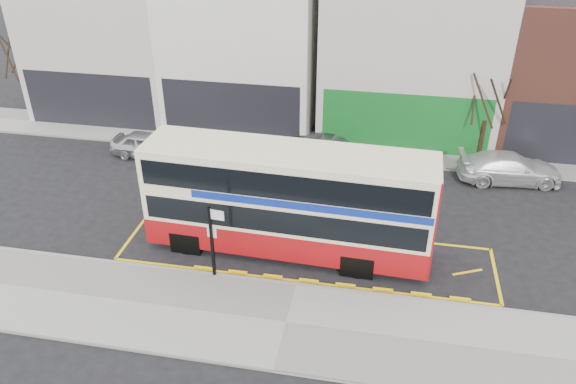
% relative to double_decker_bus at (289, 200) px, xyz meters
% --- Properties ---
extents(ground, '(120.00, 120.00, 0.00)m').
position_rel_double_decker_bus_xyz_m(ground, '(0.67, -1.78, -2.22)').
color(ground, black).
rests_on(ground, ground).
extents(pavement, '(40.00, 4.00, 0.15)m').
position_rel_double_decker_bus_xyz_m(pavement, '(0.67, -4.08, -2.14)').
color(pavement, '#97958F').
rests_on(pavement, ground).
extents(kerb, '(40.00, 0.15, 0.15)m').
position_rel_double_decker_bus_xyz_m(kerb, '(0.67, -2.16, -2.14)').
color(kerb, gray).
rests_on(kerb, ground).
extents(far_pavement, '(50.00, 3.00, 0.15)m').
position_rel_double_decker_bus_xyz_m(far_pavement, '(0.67, 9.22, -2.14)').
color(far_pavement, '#97958F').
rests_on(far_pavement, ground).
extents(road_markings, '(14.00, 3.40, 0.01)m').
position_rel_double_decker_bus_xyz_m(road_markings, '(0.67, -0.18, -2.21)').
color(road_markings, yellow).
rests_on(road_markings, ground).
extents(terrace_far_left, '(8.00, 8.01, 10.80)m').
position_rel_double_decker_bus_xyz_m(terrace_far_left, '(-12.83, 13.21, 2.61)').
color(terrace_far_left, beige).
rests_on(terrace_far_left, ground).
extents(terrace_left, '(8.00, 8.01, 11.80)m').
position_rel_double_decker_bus_xyz_m(terrace_left, '(-4.83, 13.21, 3.10)').
color(terrace_left, silver).
rests_on(terrace_left, ground).
extents(terrace_green_shop, '(9.00, 8.01, 11.30)m').
position_rel_double_decker_bus_xyz_m(terrace_green_shop, '(4.17, 13.21, 2.85)').
color(terrace_green_shop, beige).
rests_on(terrace_green_shop, ground).
extents(double_decker_bus, '(10.64, 2.83, 4.22)m').
position_rel_double_decker_bus_xyz_m(double_decker_bus, '(0.00, 0.00, 0.00)').
color(double_decker_bus, '#F3E9B9').
rests_on(double_decker_bus, ground).
extents(bus_stop_post, '(0.71, 0.16, 2.87)m').
position_rel_double_decker_bus_xyz_m(bus_stop_post, '(-2.25, -2.18, -0.33)').
color(bus_stop_post, black).
rests_on(bus_stop_post, pavement).
extents(car_silver, '(3.93, 1.90, 1.29)m').
position_rel_double_decker_bus_xyz_m(car_silver, '(-8.40, 6.47, -1.57)').
color(car_silver, silver).
rests_on(car_silver, ground).
extents(car_grey, '(4.51, 2.41, 1.41)m').
position_rel_double_decker_bus_xyz_m(car_grey, '(0.78, 7.09, -1.51)').
color(car_grey, '#43474B').
rests_on(car_grey, ground).
extents(car_white, '(4.87, 2.40, 1.36)m').
position_rel_double_decker_bus_xyz_m(car_white, '(9.07, 7.22, -1.53)').
color(car_white, silver).
rests_on(car_white, ground).
extents(street_tree_left, '(2.92, 2.92, 6.31)m').
position_rel_double_decker_bus_xyz_m(street_tree_left, '(-17.47, 10.66, 2.09)').
color(street_tree_left, '#342317').
rests_on(street_tree_left, ground).
extents(street_tree_right, '(2.68, 2.68, 5.78)m').
position_rel_double_decker_bus_xyz_m(street_tree_right, '(7.93, 9.24, 1.73)').
color(street_tree_right, '#342317').
rests_on(street_tree_right, ground).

